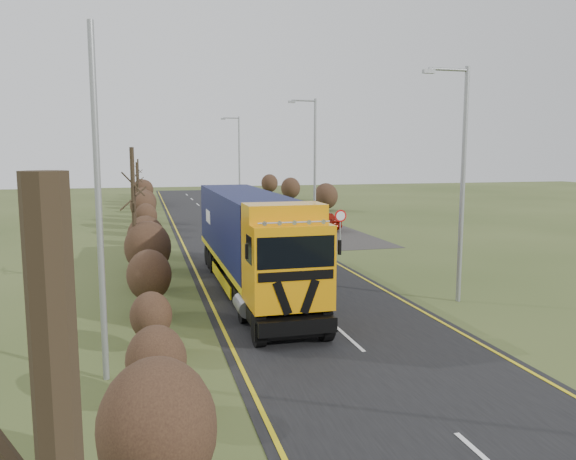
# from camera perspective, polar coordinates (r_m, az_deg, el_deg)

# --- Properties ---
(ground) EXTENTS (160.00, 160.00, 0.00)m
(ground) POSITION_cam_1_polar(r_m,az_deg,el_deg) (21.91, 2.23, -7.54)
(ground) COLOR #38451D
(ground) RESTS_ON ground
(road) EXTENTS (8.00, 120.00, 0.02)m
(road) POSITION_cam_1_polar(r_m,az_deg,el_deg) (31.37, -3.08, -2.85)
(road) COLOR black
(road) RESTS_ON ground
(layby) EXTENTS (6.00, 18.00, 0.02)m
(layby) POSITION_cam_1_polar(r_m,az_deg,el_deg) (42.55, 2.80, -0.04)
(layby) COLOR #2C2927
(layby) RESTS_ON ground
(lane_markings) EXTENTS (7.52, 116.00, 0.01)m
(lane_markings) POSITION_cam_1_polar(r_m,az_deg,el_deg) (31.08, -2.96, -2.91)
(lane_markings) COLOR gold
(lane_markings) RESTS_ON road
(hedgerow) EXTENTS (2.24, 102.04, 6.05)m
(hedgerow) POSITION_cam_1_polar(r_m,az_deg,el_deg) (28.42, -14.16, -0.90)
(hedgerow) COLOR black
(hedgerow) RESTS_ON ground
(lorry) EXTENTS (2.95, 15.15, 4.22)m
(lorry) POSITION_cam_1_polar(r_m,az_deg,el_deg) (23.54, -3.88, -0.52)
(lorry) COLOR black
(lorry) RESTS_ON ground
(car_red_hatchback) EXTENTS (2.61, 4.55, 1.46)m
(car_red_hatchback) POSITION_cam_1_polar(r_m,az_deg,el_deg) (43.04, 3.24, 1.01)
(car_red_hatchback) COLOR maroon
(car_red_hatchback) RESTS_ON ground
(car_blue_sedan) EXTENTS (1.96, 4.28, 1.36)m
(car_blue_sedan) POSITION_cam_1_polar(r_m,az_deg,el_deg) (45.86, 1.08, 1.38)
(car_blue_sedan) COLOR #0E0B3F
(car_blue_sedan) RESTS_ON ground
(streetlight_near) EXTENTS (1.92, 0.18, 9.03)m
(streetlight_near) POSITION_cam_1_polar(r_m,az_deg,el_deg) (22.55, 17.12, 5.36)
(streetlight_near) COLOR gray
(streetlight_near) RESTS_ON ground
(streetlight_mid) EXTENTS (2.04, 0.19, 9.60)m
(streetlight_mid) POSITION_cam_1_polar(r_m,az_deg,el_deg) (40.01, 2.58, 7.07)
(streetlight_mid) COLOR gray
(streetlight_mid) RESTS_ON ground
(streetlight_far) EXTENTS (2.09, 0.20, 9.89)m
(streetlight_far) POSITION_cam_1_polar(r_m,az_deg,el_deg) (63.97, -5.10, 7.46)
(streetlight_far) COLOR gray
(streetlight_far) RESTS_ON ground
(left_pole) EXTENTS (0.16, 0.16, 8.94)m
(left_pole) POSITION_cam_1_polar(r_m,az_deg,el_deg) (14.68, -18.68, 2.23)
(left_pole) COLOR gray
(left_pole) RESTS_ON ground
(speed_sign) EXTENTS (0.71, 0.10, 2.57)m
(speed_sign) POSITION_cam_1_polar(r_m,az_deg,el_deg) (32.62, 5.35, 0.76)
(speed_sign) COLOR gray
(speed_sign) RESTS_ON ground
(warning_board) EXTENTS (0.72, 0.11, 1.87)m
(warning_board) POSITION_cam_1_polar(r_m,az_deg,el_deg) (49.04, -1.74, 2.33)
(warning_board) COLOR gray
(warning_board) RESTS_ON ground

